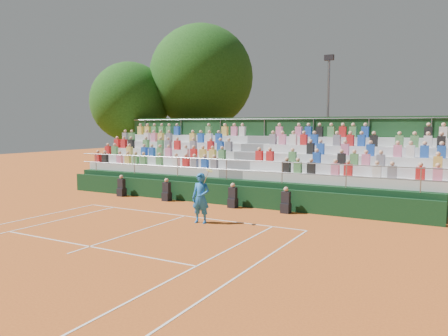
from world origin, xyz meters
The scene contains 8 objects.
ground centered at (0.00, 0.00, 0.00)m, with size 90.00×90.00×0.00m, color #C05A20.
courtside_wall centered at (0.00, 3.20, 0.50)m, with size 20.00×0.15×1.00m, color black.
line_officials centered at (-1.16, 2.75, 0.48)m, with size 10.09×0.40×1.19m.
grandstand centered at (-0.01, 6.44, 1.09)m, with size 20.00×5.20×4.40m.
tennis_player centered at (1.32, -0.79, 1.02)m, with size 0.93×0.58×2.22m.
tree_west centered at (-12.16, 10.55, 5.70)m, with size 6.04×6.04×8.74m.
tree_east centered at (-7.69, 13.72, 7.66)m, with size 8.03×8.03×11.69m.
floodlight_mast centered at (2.57, 12.80, 4.90)m, with size 0.60×0.25×8.44m.
Camera 1 is at (10.53, -15.48, 3.92)m, focal length 35.00 mm.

